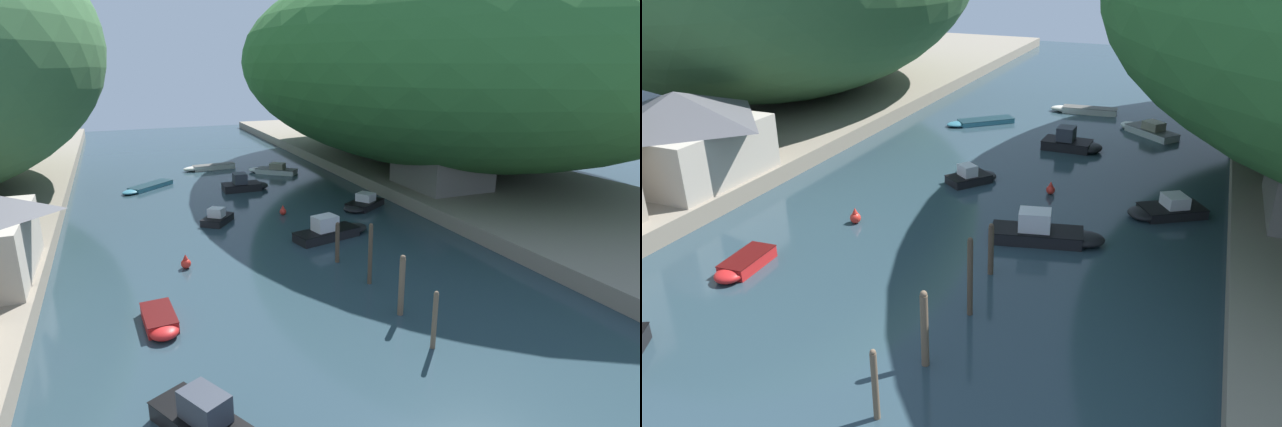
# 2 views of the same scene
# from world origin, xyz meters

# --- Properties ---
(water_surface) EXTENTS (130.00, 130.00, 0.00)m
(water_surface) POSITION_xyz_m (0.00, 30.00, 0.00)
(water_surface) COLOR #283D47
(water_surface) RESTS_ON ground
(left_bank) EXTENTS (22.00, 120.00, 1.16)m
(left_bank) POSITION_xyz_m (-24.87, 30.00, 0.58)
(left_bank) COLOR gray
(left_bank) RESTS_ON ground
(boathouse_shed) EXTENTS (8.54, 8.94, 5.44)m
(boathouse_shed) POSITION_xyz_m (-18.13, 22.52, 3.98)
(boathouse_shed) COLOR #B2A899
(boathouse_shed) RESTS_ON left_bank
(boat_cabin_cruiser) EXTENTS (4.62, 2.19, 1.76)m
(boat_cabin_cruiser) POSITION_xyz_m (2.47, 40.70, 0.53)
(boat_cabin_cruiser) COLOR black
(boat_cabin_cruiser) RESTS_ON water_surface
(boat_red_skiff) EXTENTS (6.31, 3.05, 1.77)m
(boat_red_skiff) POSITION_xyz_m (4.84, 24.30, 0.53)
(boat_red_skiff) COLOR black
(boat_red_skiff) RESTS_ON water_surface
(boat_far_right_bank) EXTENTS (5.59, 5.22, 0.43)m
(boat_far_right_bank) POSITION_xyz_m (-6.88, 44.77, 0.21)
(boat_far_right_bank) COLOR teal
(boat_far_right_bank) RESTS_ON water_surface
(boat_moored_right) EXTENTS (5.56, 5.04, 1.25)m
(boat_moored_right) POSITION_xyz_m (7.27, 47.22, 0.39)
(boat_moored_right) COLOR white
(boat_moored_right) RESTS_ON water_surface
(boat_mid_channel) EXTENTS (3.39, 3.75, 1.28)m
(boat_mid_channel) POSITION_xyz_m (-2.15, 31.23, 0.39)
(boat_mid_channel) COLOR black
(boat_mid_channel) RESTS_ON water_surface
(boat_open_rowboat) EXTENTS (6.27, 1.83, 0.59)m
(boat_open_rowboat) POSITION_xyz_m (0.75, 52.09, 0.29)
(boat_open_rowboat) COLOR silver
(boat_open_rowboat) RESTS_ON water_surface
(boat_navy_launch) EXTENTS (1.65, 3.73, 0.63)m
(boat_navy_launch) POSITION_xyz_m (-8.22, 15.53, 0.31)
(boat_navy_launch) COLOR red
(boat_navy_launch) RESTS_ON water_surface
(boat_far_upstream) EXTENTS (4.90, 4.13, 1.27)m
(boat_far_upstream) POSITION_xyz_m (10.37, 30.28, 0.39)
(boat_far_upstream) COLOR black
(boat_far_upstream) RESTS_ON water_surface
(mooring_post_nearest) EXTENTS (0.23, 0.23, 2.83)m
(mooring_post_nearest) POSITION_xyz_m (2.98, 8.95, 1.42)
(mooring_post_nearest) COLOR brown
(mooring_post_nearest) RESTS_ON water_surface
(mooring_post_second) EXTENTS (0.30, 0.30, 3.27)m
(mooring_post_second) POSITION_xyz_m (3.27, 12.22, 1.64)
(mooring_post_second) COLOR brown
(mooring_post_second) RESTS_ON water_surface
(mooring_post_middle) EXTENTS (0.25, 0.25, 3.72)m
(mooring_post_middle) POSITION_xyz_m (3.56, 16.13, 1.87)
(mooring_post_middle) COLOR #4C3D2D
(mooring_post_middle) RESTS_ON water_surface
(mooring_post_fourth) EXTENTS (0.28, 0.28, 2.71)m
(mooring_post_fourth) POSITION_xyz_m (3.18, 19.85, 1.36)
(mooring_post_fourth) COLOR #4C3D2D
(mooring_post_fourth) RESTS_ON water_surface
(channel_buoy_near) EXTENTS (0.57, 0.57, 0.86)m
(channel_buoy_near) POSITION_xyz_m (3.25, 31.09, 0.33)
(channel_buoy_near) COLOR red
(channel_buoy_near) RESTS_ON water_surface
(channel_buoy_far) EXTENTS (0.62, 0.62, 0.94)m
(channel_buoy_far) POSITION_xyz_m (-6.02, 22.55, 0.36)
(channel_buoy_far) COLOR red
(channel_buoy_far) RESTS_ON water_surface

